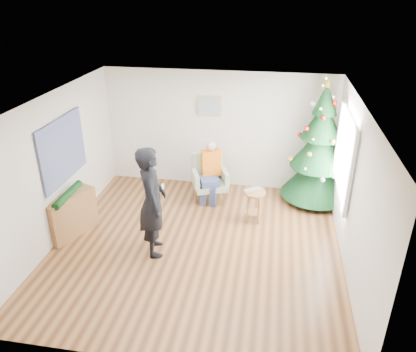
% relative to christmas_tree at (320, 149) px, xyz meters
% --- Properties ---
extents(floor, '(5.00, 5.00, 0.00)m').
position_rel_christmas_tree_xyz_m(floor, '(-2.15, -2.09, -1.17)').
color(floor, brown).
rests_on(floor, ground).
extents(ceiling, '(5.00, 5.00, 0.00)m').
position_rel_christmas_tree_xyz_m(ceiling, '(-2.15, -2.09, 1.43)').
color(ceiling, white).
rests_on(ceiling, wall_back).
extents(wall_back, '(5.00, 0.00, 5.00)m').
position_rel_christmas_tree_xyz_m(wall_back, '(-2.15, 0.41, 0.13)').
color(wall_back, silver).
rests_on(wall_back, floor).
extents(wall_front, '(5.00, 0.00, 5.00)m').
position_rel_christmas_tree_xyz_m(wall_front, '(-2.15, -4.59, 0.13)').
color(wall_front, silver).
rests_on(wall_front, floor).
extents(wall_left, '(0.00, 5.00, 5.00)m').
position_rel_christmas_tree_xyz_m(wall_left, '(-4.65, -2.09, 0.13)').
color(wall_left, silver).
rests_on(wall_left, floor).
extents(wall_right, '(0.00, 5.00, 5.00)m').
position_rel_christmas_tree_xyz_m(wall_right, '(0.35, -2.09, 0.13)').
color(wall_right, silver).
rests_on(wall_right, floor).
extents(window_panel, '(0.04, 1.30, 1.40)m').
position_rel_christmas_tree_xyz_m(window_panel, '(0.32, -1.09, 0.33)').
color(window_panel, white).
rests_on(window_panel, wall_right).
extents(curtains, '(0.05, 1.75, 1.50)m').
position_rel_christmas_tree_xyz_m(curtains, '(0.29, -1.09, 0.33)').
color(curtains, white).
rests_on(curtains, wall_right).
extents(christmas_tree, '(1.44, 1.44, 2.60)m').
position_rel_christmas_tree_xyz_m(christmas_tree, '(0.00, 0.00, 0.00)').
color(christmas_tree, '#3F2816').
rests_on(christmas_tree, floor).
extents(stool, '(0.43, 0.43, 0.65)m').
position_rel_christmas_tree_xyz_m(stool, '(-1.22, -1.08, -0.84)').
color(stool, brown).
rests_on(stool, floor).
extents(laptop, '(0.42, 0.40, 0.03)m').
position_rel_christmas_tree_xyz_m(laptop, '(-1.22, -1.08, -0.51)').
color(laptop, silver).
rests_on(laptop, stool).
extents(armchair, '(0.87, 0.85, 0.98)m').
position_rel_christmas_tree_xyz_m(armchair, '(-2.22, -0.29, -0.81)').
color(armchair, '#95A786').
rests_on(armchair, floor).
extents(seated_person, '(0.50, 0.64, 1.28)m').
position_rel_christmas_tree_xyz_m(seated_person, '(-2.20, -0.34, -0.51)').
color(seated_person, navy).
rests_on(seated_person, armchair).
extents(standing_man, '(0.67, 0.82, 1.94)m').
position_rel_christmas_tree_xyz_m(standing_man, '(-2.84, -2.35, -0.20)').
color(standing_man, black).
rests_on(standing_man, floor).
extents(game_controller, '(0.08, 0.13, 0.04)m').
position_rel_christmas_tree_xyz_m(game_controller, '(-2.63, -2.38, 0.12)').
color(game_controller, white).
rests_on(game_controller, standing_man).
extents(console, '(0.65, 1.04, 0.80)m').
position_rel_christmas_tree_xyz_m(console, '(-4.48, -2.09, -0.77)').
color(console, brown).
rests_on(console, floor).
extents(garland, '(0.14, 0.90, 0.14)m').
position_rel_christmas_tree_xyz_m(garland, '(-4.48, -2.09, -0.35)').
color(garland, black).
rests_on(garland, console).
extents(tapestry, '(0.03, 1.50, 1.15)m').
position_rel_christmas_tree_xyz_m(tapestry, '(-4.61, -1.79, 0.38)').
color(tapestry, black).
rests_on(tapestry, wall_left).
extents(framed_picture, '(0.52, 0.05, 0.42)m').
position_rel_christmas_tree_xyz_m(framed_picture, '(-2.35, 0.38, 0.68)').
color(framed_picture, tan).
rests_on(framed_picture, wall_back).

